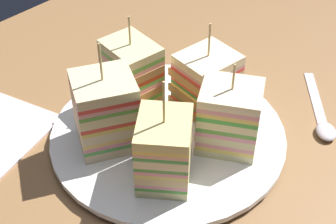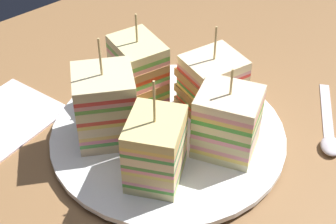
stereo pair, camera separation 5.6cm
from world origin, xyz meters
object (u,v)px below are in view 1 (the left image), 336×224
(sandwich_wedge_3, at_px, (164,150))
(sandwich_wedge_4, at_px, (229,117))
(plate, at_px, (168,135))
(spoon, at_px, (323,121))
(sandwich_wedge_0, at_px, (204,80))
(sandwich_wedge_2, at_px, (106,112))
(chip_pile, at_px, (148,124))
(sandwich_wedge_1, at_px, (132,75))

(sandwich_wedge_3, bearing_deg, sandwich_wedge_4, -48.61)
(sandwich_wedge_4, bearing_deg, plate, -2.34)
(plate, xyz_separation_m, sandwich_wedge_4, (0.03, -0.06, 0.04))
(spoon, bearing_deg, sandwich_wedge_0, -96.69)
(sandwich_wedge_0, height_order, sandwich_wedge_2, sandwich_wedge_2)
(sandwich_wedge_3, distance_m, spoon, 0.22)
(plate, bearing_deg, sandwich_wedge_3, -141.01)
(spoon, bearing_deg, sandwich_wedge_3, -60.22)
(sandwich_wedge_0, height_order, chip_pile, sandwich_wedge_0)
(plate, xyz_separation_m, sandwich_wedge_2, (-0.06, 0.04, 0.05))
(plate, relative_size, chip_pile, 3.98)
(sandwich_wedge_2, distance_m, chip_pile, 0.06)
(sandwich_wedge_2, xyz_separation_m, chip_pile, (0.04, -0.02, -0.03))
(sandwich_wedge_3, bearing_deg, sandwich_wedge_1, 23.26)
(sandwich_wedge_0, distance_m, sandwich_wedge_4, 0.08)
(sandwich_wedge_4, distance_m, chip_pile, 0.09)
(sandwich_wedge_1, relative_size, spoon, 1.02)
(sandwich_wedge_1, relative_size, sandwich_wedge_3, 0.97)
(sandwich_wedge_3, relative_size, spoon, 1.04)
(sandwich_wedge_4, bearing_deg, sandwich_wedge_0, -58.82)
(sandwich_wedge_0, height_order, sandwich_wedge_4, sandwich_wedge_0)
(sandwich_wedge_0, bearing_deg, sandwich_wedge_4, 68.95)
(chip_pile, bearing_deg, plate, -52.36)
(sandwich_wedge_1, xyz_separation_m, sandwich_wedge_2, (-0.07, -0.03, 0.00))
(sandwich_wedge_2, bearing_deg, plate, -5.38)
(sandwich_wedge_4, relative_size, spoon, 0.91)
(sandwich_wedge_0, relative_size, sandwich_wedge_1, 0.94)
(sandwich_wedge_0, relative_size, chip_pile, 1.66)
(plate, bearing_deg, sandwich_wedge_1, 80.45)
(sandwich_wedge_3, relative_size, sandwich_wedge_4, 1.15)
(sandwich_wedge_3, bearing_deg, sandwich_wedge_2, 55.21)
(sandwich_wedge_0, height_order, spoon, sandwich_wedge_0)
(sandwich_wedge_4, relative_size, chip_pile, 1.58)
(sandwich_wedge_3, bearing_deg, spoon, -57.25)
(sandwich_wedge_1, bearing_deg, spoon, 44.92)
(sandwich_wedge_0, distance_m, sandwich_wedge_3, 0.13)
(sandwich_wedge_2, distance_m, sandwich_wedge_3, 0.08)
(sandwich_wedge_1, xyz_separation_m, spoon, (0.14, -0.19, -0.05))
(chip_pile, xyz_separation_m, spoon, (0.16, -0.14, -0.02))
(sandwich_wedge_1, distance_m, sandwich_wedge_3, 0.13)
(sandwich_wedge_1, xyz_separation_m, sandwich_wedge_3, (-0.06, -0.11, -0.00))
(sandwich_wedge_0, height_order, sandwich_wedge_3, sandwich_wedge_3)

